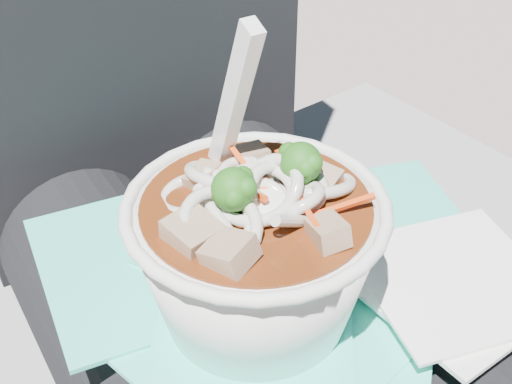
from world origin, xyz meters
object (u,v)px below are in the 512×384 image
lap (273,354)px  udon_bowl (256,247)px  person_body (219,263)px  plastic_bag (262,277)px

lap → udon_bowl: 0.16m
person_body → plastic_bag: bearing=-94.8°
lap → plastic_bag: bearing=132.9°
plastic_bag → udon_bowl: 0.08m
lap → person_body: bearing=90.0°
person_body → udon_bowl: size_ratio=4.47×
person_body → udon_bowl: 0.18m
udon_bowl → lap: bearing=40.3°
udon_bowl → person_body: bearing=74.4°
lap → person_body: 0.10m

